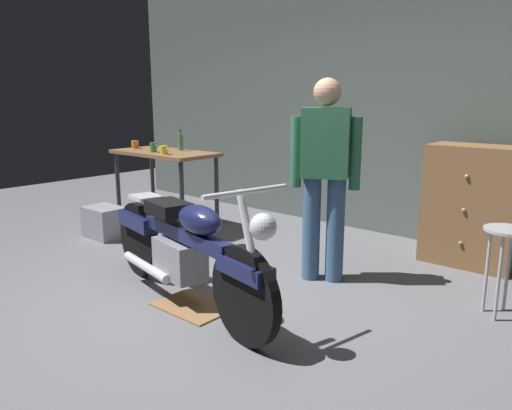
% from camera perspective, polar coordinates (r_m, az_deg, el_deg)
% --- Properties ---
extents(ground_plane, '(12.00, 12.00, 0.00)m').
position_cam_1_polar(ground_plane, '(3.75, -6.68, -11.61)').
color(ground_plane, slate).
extents(back_wall, '(8.00, 0.12, 3.10)m').
position_cam_1_polar(back_wall, '(5.70, 14.57, 12.35)').
color(back_wall, '#56605B').
rests_on(back_wall, ground_plane).
extents(workbench, '(1.30, 0.64, 0.90)m').
position_cam_1_polar(workbench, '(5.86, -10.54, 5.05)').
color(workbench, brown).
rests_on(workbench, ground_plane).
extents(motorcycle, '(2.16, 0.75, 1.00)m').
position_cam_1_polar(motorcycle, '(3.65, -8.42, -4.80)').
color(motorcycle, black).
rests_on(motorcycle, ground_plane).
extents(person_standing, '(0.52, 0.37, 1.67)m').
position_cam_1_polar(person_standing, '(4.05, 7.99, 3.84)').
color(person_standing, '#40648C').
rests_on(person_standing, ground_plane).
extents(shop_stool, '(0.32, 0.32, 0.64)m').
position_cam_1_polar(shop_stool, '(3.83, 27.02, -4.50)').
color(shop_stool, '#B2B2B7').
rests_on(shop_stool, ground_plane).
extents(wooden_dresser, '(0.80, 0.47, 1.10)m').
position_cam_1_polar(wooden_dresser, '(4.89, 23.76, -0.09)').
color(wooden_dresser, brown).
rests_on(wooden_dresser, ground_plane).
extents(drip_tray, '(0.56, 0.40, 0.01)m').
position_cam_1_polar(drip_tray, '(3.75, -7.25, -11.52)').
color(drip_tray, olive).
rests_on(drip_tray, ground_plane).
extents(storage_bin, '(0.44, 0.32, 0.34)m').
position_cam_1_polar(storage_bin, '(5.67, -17.15, -1.91)').
color(storage_bin, gray).
rests_on(storage_bin, ground_plane).
extents(mug_green_speckled, '(0.11, 0.07, 0.11)m').
position_cam_1_polar(mug_green_speckled, '(5.78, -11.80, 6.56)').
color(mug_green_speckled, '#3D7F4C').
rests_on(mug_green_speckled, workbench).
extents(mug_yellow_tall, '(0.12, 0.09, 0.09)m').
position_cam_1_polar(mug_yellow_tall, '(5.53, -10.61, 6.28)').
color(mug_yellow_tall, yellow).
rests_on(mug_yellow_tall, workbench).
extents(mug_orange_travel, '(0.12, 0.09, 0.09)m').
position_cam_1_polar(mug_orange_travel, '(6.25, -13.84, 6.82)').
color(mug_orange_travel, orange).
rests_on(mug_orange_travel, workbench).
extents(bottle, '(0.06, 0.06, 0.24)m').
position_cam_1_polar(bottle, '(5.92, -8.74, 7.23)').
color(bottle, '#4C8C4C').
rests_on(bottle, workbench).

